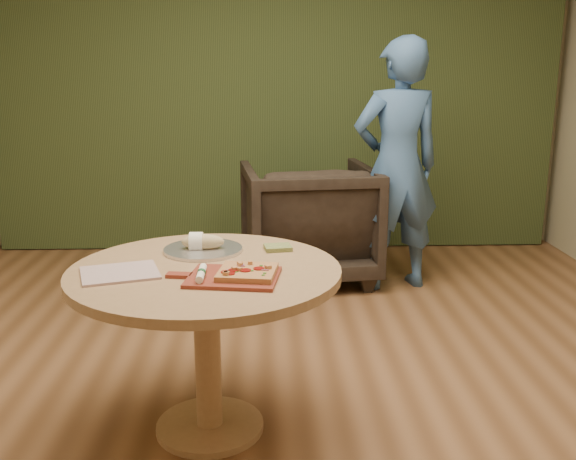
# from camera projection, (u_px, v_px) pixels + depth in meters

# --- Properties ---
(room_shell) EXTENTS (5.04, 6.04, 2.84)m
(room_shell) POSITION_uv_depth(u_px,v_px,m) (285.00, 107.00, 2.62)
(room_shell) COLOR brown
(room_shell) RESTS_ON ground
(curtain) EXTENTS (4.80, 0.14, 2.78)m
(curtain) POSITION_uv_depth(u_px,v_px,m) (275.00, 87.00, 5.42)
(curtain) COLOR #2B3819
(curtain) RESTS_ON ground
(pedestal_table) EXTENTS (1.14, 1.14, 0.75)m
(pedestal_table) POSITION_uv_depth(u_px,v_px,m) (206.00, 300.00, 2.70)
(pedestal_table) COLOR tan
(pedestal_table) RESTS_ON ground
(pizza_paddle) EXTENTS (0.46, 0.33, 0.01)m
(pizza_paddle) POSITION_uv_depth(u_px,v_px,m) (231.00, 277.00, 2.52)
(pizza_paddle) COLOR maroon
(pizza_paddle) RESTS_ON pedestal_table
(flatbread_pizza) EXTENTS (0.25, 0.25, 0.04)m
(flatbread_pizza) POSITION_uv_depth(u_px,v_px,m) (247.00, 272.00, 2.52)
(flatbread_pizza) COLOR #BA8148
(flatbread_pizza) RESTS_ON pizza_paddle
(cutlery_roll) EXTENTS (0.03, 0.20, 0.03)m
(cutlery_roll) POSITION_uv_depth(u_px,v_px,m) (201.00, 273.00, 2.50)
(cutlery_roll) COLOR white
(cutlery_roll) RESTS_ON pizza_paddle
(newspaper) EXTENTS (0.36, 0.33, 0.01)m
(newspaper) POSITION_uv_depth(u_px,v_px,m) (120.00, 273.00, 2.58)
(newspaper) COLOR silver
(newspaper) RESTS_ON pedestal_table
(serving_tray) EXTENTS (0.36, 0.36, 0.02)m
(serving_tray) POSITION_uv_depth(u_px,v_px,m) (203.00, 250.00, 2.90)
(serving_tray) COLOR silver
(serving_tray) RESTS_ON pedestal_table
(bread_roll) EXTENTS (0.19, 0.09, 0.09)m
(bread_roll) POSITION_uv_depth(u_px,v_px,m) (201.00, 242.00, 2.90)
(bread_roll) COLOR tan
(bread_roll) RESTS_ON serving_tray
(green_packet) EXTENTS (0.13, 0.12, 0.02)m
(green_packet) POSITION_uv_depth(u_px,v_px,m) (278.00, 248.00, 2.93)
(green_packet) COLOR #55612B
(green_packet) RESTS_ON pedestal_table
(armchair) EXTENTS (1.03, 0.98, 0.97)m
(armchair) POSITION_uv_depth(u_px,v_px,m) (308.00, 216.00, 4.78)
(armchair) COLOR black
(armchair) RESTS_ON ground
(person_standing) EXTENTS (0.72, 0.55, 1.77)m
(person_standing) POSITION_uv_depth(u_px,v_px,m) (397.00, 166.00, 4.50)
(person_standing) COLOR #3C6293
(person_standing) RESTS_ON ground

